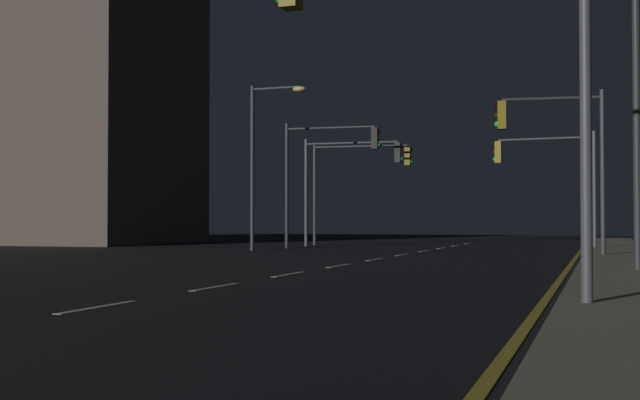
% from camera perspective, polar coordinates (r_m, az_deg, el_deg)
% --- Properties ---
extents(ground_plane, '(112.00, 112.00, 0.00)m').
position_cam_1_polar(ground_plane, '(20.62, -1.58, -4.87)').
color(ground_plane, black).
rests_on(ground_plane, ground).
extents(sidewalk_right, '(2.29, 77.00, 0.14)m').
position_cam_1_polar(sidewalk_right, '(19.41, 19.80, -4.81)').
color(sidewalk_right, gray).
rests_on(sidewalk_right, ground).
extents(lane_markings_center, '(0.14, 50.00, 0.01)m').
position_cam_1_polar(lane_markings_center, '(23.94, 1.27, -4.37)').
color(lane_markings_center, silver).
rests_on(lane_markings_center, ground).
extents(lane_edge_line, '(0.14, 53.00, 0.01)m').
position_cam_1_polar(lane_edge_line, '(24.41, 16.19, -4.26)').
color(lane_edge_line, gold).
rests_on(lane_edge_line, ground).
extents(traffic_light_far_right, '(3.57, 0.63, 5.47)m').
position_cam_1_polar(traffic_light_far_right, '(29.94, 15.34, 3.88)').
color(traffic_light_far_right, '#38383D').
rests_on(traffic_light_far_right, sidewalk_right).
extents(traffic_light_near_left, '(4.95, 0.34, 5.27)m').
position_cam_1_polar(traffic_light_near_left, '(41.68, 1.90, 2.08)').
color(traffic_light_near_left, '#4C4C51').
rests_on(traffic_light_near_left, ground).
extents(traffic_light_mid_left, '(4.34, 0.61, 4.89)m').
position_cam_1_polar(traffic_light_mid_left, '(38.19, 14.79, 2.22)').
color(traffic_light_mid_left, '#4C4C51').
rests_on(traffic_light_mid_left, sidewalk_right).
extents(traffic_light_overhead_east, '(5.13, 0.51, 5.25)m').
position_cam_1_polar(traffic_light_overhead_east, '(43.42, 2.51, 1.94)').
color(traffic_light_overhead_east, '#38383D').
rests_on(traffic_light_overhead_east, ground).
extents(traffic_light_far_left, '(4.70, 0.38, 5.66)m').
position_cam_1_polar(traffic_light_far_left, '(12.92, 8.14, 11.62)').
color(traffic_light_far_left, '#4C4C51').
rests_on(traffic_light_far_left, sidewalk_right).
extents(traffic_light_near_right, '(4.43, 0.41, 5.67)m').
position_cam_1_polar(traffic_light_near_right, '(38.62, 0.41, 2.72)').
color(traffic_light_near_right, '#2D3033').
rests_on(traffic_light_near_right, ground).
extents(street_lamp_far_end, '(2.50, 0.38, 6.92)m').
position_cam_1_polar(street_lamp_far_end, '(36.10, -3.88, 3.36)').
color(street_lamp_far_end, '#2D3033').
rests_on(street_lamp_far_end, ground).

